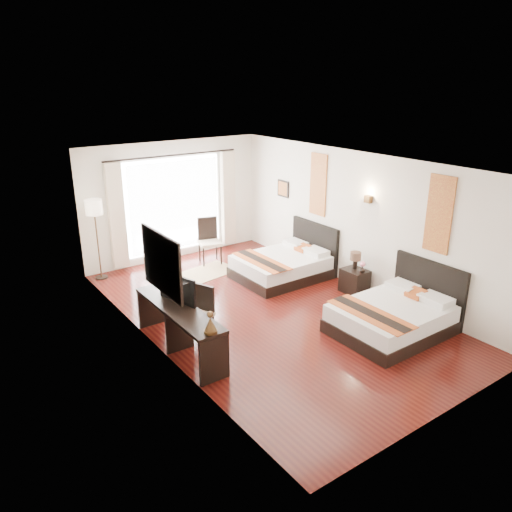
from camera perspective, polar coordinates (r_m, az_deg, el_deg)
floor at (r=9.45m, az=1.39°, el=-6.39°), size 4.50×7.50×0.01m
ceiling at (r=8.59m, az=1.55°, el=10.58°), size 4.50×7.50×0.02m
wall_headboard at (r=10.37m, az=11.46°, el=3.94°), size 0.01×7.50×2.80m
wall_desk at (r=7.85m, az=-11.76°, el=-1.27°), size 0.01×7.50×2.80m
wall_window at (r=12.01m, az=-9.39°, el=6.24°), size 4.50×0.01×2.80m
wall_entry at (r=6.55m, az=21.69°, el=-6.72°), size 4.50×0.01×2.80m
window_glass at (r=12.02m, az=-9.33°, el=5.76°), size 2.40×0.02×2.20m
sheer_curtain at (r=11.97m, az=-9.20°, el=5.71°), size 2.30×0.02×2.10m
drape_left at (r=11.39m, az=-15.63°, el=4.40°), size 0.35×0.14×2.35m
drape_right at (r=12.62m, az=-3.20°, el=6.58°), size 0.35×0.14×2.35m
art_panel_near at (r=9.09m, az=20.20°, el=4.47°), size 0.03×0.50×1.35m
art_panel_far at (r=11.04m, az=7.12°, el=8.09°), size 0.03×0.50×1.35m
wall_sconce at (r=10.00m, az=12.71°, el=6.35°), size 0.10×0.14×0.14m
mirror_frame at (r=7.55m, az=-10.75°, el=-0.82°), size 0.04×1.25×0.95m
mirror_glass at (r=7.56m, az=-10.58°, el=-0.78°), size 0.01×1.12×0.82m
bed_near at (r=8.96m, az=15.57°, el=-6.62°), size 1.97×1.53×1.11m
bed_far at (r=10.94m, az=3.25°, el=-0.99°), size 1.95×1.52×1.10m
nightstand at (r=10.36m, az=11.20°, el=-2.83°), size 0.41×0.51×0.49m
table_lamp at (r=10.23m, az=11.31°, el=-0.15°), size 0.22×0.22×0.35m
vase at (r=10.11m, az=12.05°, el=-1.50°), size 0.13×0.13×0.13m
console_desk at (r=8.12m, az=-8.74°, el=-8.25°), size 0.50×2.20×0.76m
television at (r=8.01m, az=-9.44°, el=-3.84°), size 0.32×0.81×0.47m
bronze_figurine at (r=7.09m, az=-5.23°, el=-7.69°), size 0.21×0.21×0.29m
desk_chair at (r=8.49m, az=-6.50°, el=-7.59°), size 0.55×0.55×0.91m
floor_lamp at (r=11.01m, az=-17.99°, el=4.76°), size 0.35×0.35×1.76m
side_table at (r=11.11m, az=-10.60°, el=-0.71°), size 0.58×0.58×0.67m
fruit_bowl at (r=10.99m, az=-10.91°, el=1.04°), size 0.22×0.22×0.05m
window_chair at (r=11.81m, az=-5.29°, el=0.75°), size 0.62×0.62×1.07m
jute_rug at (r=11.34m, az=-5.42°, el=-1.80°), size 1.36×1.04×0.01m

